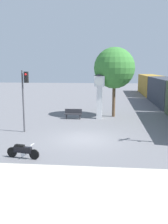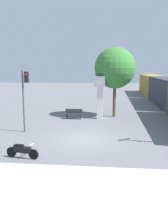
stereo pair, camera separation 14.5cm
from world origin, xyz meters
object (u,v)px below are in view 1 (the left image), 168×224
(freight_train, at_px, (165,91))
(bench, at_px, (73,114))
(motorcycle, at_px, (23,151))
(traffic_light, at_px, (25,90))
(clock_tower, at_px, (99,89))
(street_tree, at_px, (114,68))

(freight_train, relative_size, bench, 23.07)
(motorcycle, relative_size, traffic_light, 0.41)
(motorcycle, relative_size, bench, 1.16)
(clock_tower, bearing_deg, freight_train, 51.19)
(freight_train, height_order, bench, freight_train)
(motorcycle, height_order, street_tree, street_tree)
(street_tree, bearing_deg, clock_tower, -140.24)
(motorcycle, distance_m, traffic_light, 6.23)
(street_tree, distance_m, bench, 5.84)
(street_tree, height_order, bench, street_tree)
(street_tree, xyz_separation_m, bench, (-3.77, -1.49, -4.20))
(traffic_light, xyz_separation_m, street_tree, (6.60, 6.59, 1.56))
(clock_tower, distance_m, freight_train, 13.09)
(clock_tower, xyz_separation_m, freight_train, (8.18, 10.17, -1.09))
(freight_train, xyz_separation_m, street_tree, (-6.82, -9.04, 2.99))
(clock_tower, relative_size, freight_train, 0.11)
(street_tree, bearing_deg, freight_train, 52.97)
(motorcycle, distance_m, clock_tower, 11.67)
(bench, bearing_deg, street_tree, 21.52)
(freight_train, bearing_deg, clock_tower, -128.81)
(motorcycle, bearing_deg, clock_tower, 81.83)
(clock_tower, bearing_deg, street_tree, 39.76)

